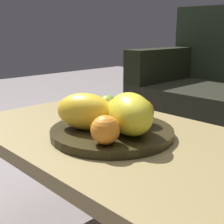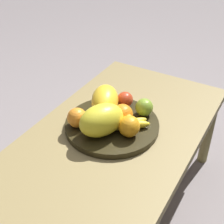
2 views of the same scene
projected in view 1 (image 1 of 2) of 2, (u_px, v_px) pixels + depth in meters
coffee_table at (122, 150)px, 0.94m from camera, size 1.06×0.60×0.43m
fruit_bowl at (112, 132)px, 0.93m from camera, size 0.37×0.37×0.03m
melon_large_front at (85, 111)px, 0.90m from camera, size 0.20×0.17×0.11m
melon_smaller_beside at (130, 114)px, 0.85m from camera, size 0.21×0.18×0.12m
orange_front at (105, 130)px, 0.78m from camera, size 0.08×0.08×0.08m
orange_left at (141, 112)px, 0.95m from camera, size 0.08×0.08×0.08m
orange_right at (117, 112)px, 0.95m from camera, size 0.08×0.08×0.08m
apple_front at (108, 106)px, 1.05m from camera, size 0.07×0.07×0.07m
apple_right at (84, 110)px, 0.99m from camera, size 0.07×0.07×0.07m
banana_bunch at (128, 115)px, 0.97m from camera, size 0.14×0.14×0.06m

